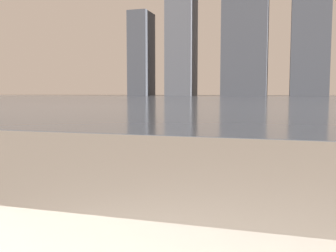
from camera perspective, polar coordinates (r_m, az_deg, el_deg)
harbor_water at (r=61.82m, az=16.19°, el=4.09°), size 180.00×110.00×0.01m
skyline_tower_0 at (r=126.56m, az=-4.07°, el=10.84°), size 6.45×9.65×27.25m
skyline_tower_1 at (r=124.40m, az=2.08°, el=16.88°), size 8.51×9.99×52.69m
skyline_tower_2 at (r=121.44m, az=11.84°, el=18.04°), size 13.18×13.29×56.71m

